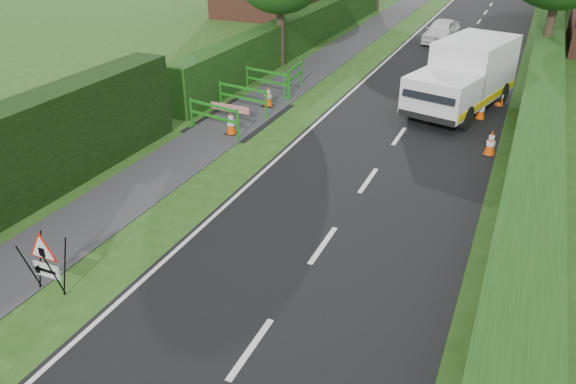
# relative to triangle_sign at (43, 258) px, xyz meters

# --- Properties ---
(ground) EXTENTS (120.00, 120.00, 0.00)m
(ground) POSITION_rel_triangle_sign_xyz_m (1.79, -0.86, -0.78)
(ground) COLOR #224915
(ground) RESTS_ON ground
(road_surface) EXTENTS (6.00, 90.00, 0.02)m
(road_surface) POSITION_rel_triangle_sign_xyz_m (4.29, 34.14, -0.78)
(road_surface) COLOR black
(road_surface) RESTS_ON ground
(footpath) EXTENTS (2.00, 90.00, 0.02)m
(footpath) POSITION_rel_triangle_sign_xyz_m (-1.21, 34.14, -0.78)
(footpath) COLOR #2D2D30
(footpath) RESTS_ON ground
(hedge_west_far) EXTENTS (1.00, 24.00, 1.80)m
(hedge_west_far) POSITION_rel_triangle_sign_xyz_m (-3.21, 21.14, -0.78)
(hedge_west_far) COLOR #14380F
(hedge_west_far) RESTS_ON ground
(hedge_east) EXTENTS (1.20, 50.00, 1.50)m
(hedge_east) POSITION_rel_triangle_sign_xyz_m (8.29, 15.14, -0.78)
(hedge_east) COLOR #14380F
(hedge_east) RESTS_ON ground
(triangle_sign) EXTENTS (0.77, 0.77, 1.13)m
(triangle_sign) POSITION_rel_triangle_sign_xyz_m (0.00, 0.00, 0.00)
(triangle_sign) COLOR black
(triangle_sign) RESTS_ON ground
(works_van) EXTENTS (3.33, 5.64, 2.42)m
(works_van) POSITION_rel_triangle_sign_xyz_m (5.68, 14.13, 0.50)
(works_van) COLOR silver
(works_van) RESTS_ON ground
(traffic_cone_0) EXTENTS (0.38, 0.38, 0.79)m
(traffic_cone_0) POSITION_rel_triangle_sign_xyz_m (7.09, 10.27, -0.39)
(traffic_cone_0) COLOR black
(traffic_cone_0) RESTS_ON ground
(traffic_cone_1) EXTENTS (0.38, 0.38, 0.79)m
(traffic_cone_1) POSITION_rel_triangle_sign_xyz_m (6.46, 13.37, -0.39)
(traffic_cone_1) COLOR black
(traffic_cone_1) RESTS_ON ground
(traffic_cone_2) EXTENTS (0.38, 0.38, 0.79)m
(traffic_cone_2) POSITION_rel_triangle_sign_xyz_m (6.93, 15.12, -0.39)
(traffic_cone_2) COLOR black
(traffic_cone_2) RESTS_ON ground
(traffic_cone_3) EXTENTS (0.38, 0.38, 0.79)m
(traffic_cone_3) POSITION_rel_triangle_sign_xyz_m (-0.76, 8.68, -0.39)
(traffic_cone_3) COLOR black
(traffic_cone_3) RESTS_ON ground
(traffic_cone_4) EXTENTS (0.38, 0.38, 0.79)m
(traffic_cone_4) POSITION_rel_triangle_sign_xyz_m (-0.85, 11.65, -0.39)
(traffic_cone_4) COLOR black
(traffic_cone_4) RESTS_ON ground
(ped_barrier_0) EXTENTS (2.09, 0.75, 1.00)m
(ped_barrier_0) POSITION_rel_triangle_sign_xyz_m (-1.32, 8.57, -0.15)
(ped_barrier_0) COLOR #197E16
(ped_barrier_0) RESTS_ON ground
(ped_barrier_1) EXTENTS (2.09, 0.65, 1.00)m
(ped_barrier_1) POSITION_rel_triangle_sign_xyz_m (-1.37, 10.68, -0.15)
(ped_barrier_1) COLOR #197E16
(ped_barrier_1) RESTS_ON ground
(ped_barrier_2) EXTENTS (2.09, 0.73, 1.00)m
(ped_barrier_2) POSITION_rel_triangle_sign_xyz_m (-1.45, 12.89, -0.15)
(ped_barrier_2) COLOR #197E16
(ped_barrier_2) RESTS_ON ground
(ped_barrier_3) EXTENTS (0.49, 2.08, 1.00)m
(ped_barrier_3) POSITION_rel_triangle_sign_xyz_m (-0.73, 13.75, -0.15)
(ped_barrier_3) COLOR #197E16
(ped_barrier_3) RESTS_ON ground
(redwhite_plank) EXTENTS (1.50, 0.10, 0.25)m
(redwhite_plank) POSITION_rel_triangle_sign_xyz_m (-1.41, 9.79, -0.78)
(redwhite_plank) COLOR red
(redwhite_plank) RESTS_ON ground
(hatchback_car) EXTENTS (1.69, 3.57, 1.18)m
(hatchback_car) POSITION_rel_triangle_sign_xyz_m (3.06, 24.96, -0.19)
(hatchback_car) COLOR white
(hatchback_car) RESTS_ON ground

